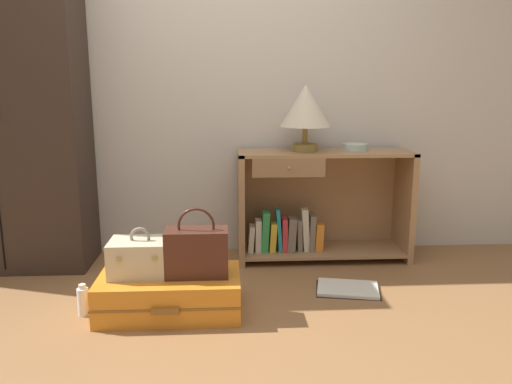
# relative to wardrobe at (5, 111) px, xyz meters

# --- Properties ---
(ground_plane) EXTENTS (9.00, 9.00, 0.00)m
(ground_plane) POSITION_rel_wardrobe_xyz_m (1.30, -1.20, -1.03)
(ground_plane) COLOR olive
(back_wall) EXTENTS (6.40, 0.10, 2.60)m
(back_wall) POSITION_rel_wardrobe_xyz_m (1.30, 0.30, 0.27)
(back_wall) COLOR beige
(back_wall) RESTS_ON ground_plane
(wardrobe) EXTENTS (0.97, 0.47, 2.05)m
(wardrobe) POSITION_rel_wardrobe_xyz_m (0.00, 0.00, 0.00)
(wardrobe) COLOR #33261E
(wardrobe) RESTS_ON ground_plane
(bookshelf) EXTENTS (1.17, 0.39, 0.75)m
(bookshelf) POSITION_rel_wardrobe_xyz_m (2.01, 0.05, -0.66)
(bookshelf) COLOR #A37A51
(bookshelf) RESTS_ON ground_plane
(table_lamp) EXTENTS (0.33, 0.33, 0.44)m
(table_lamp) POSITION_rel_wardrobe_xyz_m (1.92, 0.02, 0.01)
(table_lamp) COLOR olive
(table_lamp) RESTS_ON bookshelf
(bowl) EXTENTS (0.17, 0.17, 0.04)m
(bowl) POSITION_rel_wardrobe_xyz_m (2.27, 0.06, -0.25)
(bowl) COLOR silver
(bowl) RESTS_ON bookshelf
(suitcase_large) EXTENTS (0.75, 0.45, 0.21)m
(suitcase_large) POSITION_rel_wardrobe_xyz_m (1.09, -0.78, -0.92)
(suitcase_large) COLOR orange
(suitcase_large) RESTS_ON ground_plane
(train_case) EXTENTS (0.32, 0.24, 0.26)m
(train_case) POSITION_rel_wardrobe_xyz_m (0.94, -0.77, -0.72)
(train_case) COLOR beige
(train_case) RESTS_ON suitcase_large
(handbag) EXTENTS (0.33, 0.16, 0.37)m
(handbag) POSITION_rel_wardrobe_xyz_m (1.24, -0.80, -0.69)
(handbag) COLOR #472319
(handbag) RESTS_ON suitcase_large
(bottle) EXTENTS (0.06, 0.06, 0.17)m
(bottle) POSITION_rel_wardrobe_xyz_m (0.64, -0.80, -0.95)
(bottle) COLOR white
(bottle) RESTS_ON ground_plane
(open_book_on_floor) EXTENTS (0.41, 0.33, 0.02)m
(open_book_on_floor) POSITION_rel_wardrobe_xyz_m (2.10, -0.56, -1.02)
(open_book_on_floor) COLOR white
(open_book_on_floor) RESTS_ON ground_plane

